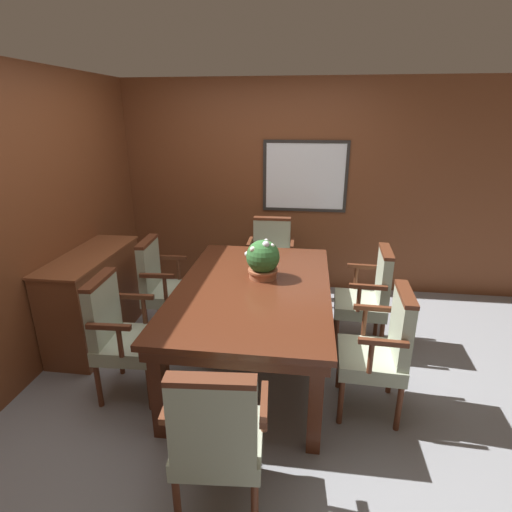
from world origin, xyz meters
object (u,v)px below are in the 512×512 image
object	(u,v)px
dining_table	(254,295)
chair_right_near	(382,347)
chair_right_far	(369,294)
chair_left_near	(120,331)
sideboard_cabinet	(95,297)
potted_plant	(263,259)
chair_left_far	(162,283)
chair_head_near	(217,435)
chair_head_far	(271,256)

from	to	relation	value
dining_table	chair_right_near	bearing A→B (deg)	-23.58
chair_right_far	dining_table	bearing A→B (deg)	-62.95
dining_table	chair_left_near	size ratio (longest dim) A/B	2.05
chair_right_far	sideboard_cabinet	xyz separation A→B (m)	(-2.54, -0.20, -0.09)
chair_right_near	potted_plant	xyz separation A→B (m)	(-0.91, 0.60, 0.39)
chair_left_far	sideboard_cabinet	size ratio (longest dim) A/B	0.81
chair_left_far	potted_plant	xyz separation A→B (m)	(1.01, -0.27, 0.39)
chair_right_near	sideboard_cabinet	bearing A→B (deg)	-102.65
chair_right_near	chair_head_near	bearing A→B (deg)	-43.45
chair_left_far	potted_plant	distance (m)	1.11
chair_head_far	chair_right_far	distance (m)	1.32
chair_left_far	chair_left_near	bearing A→B (deg)	176.94
chair_head_near	sideboard_cabinet	size ratio (longest dim) A/B	0.81
chair_right_far	chair_head_near	distance (m)	2.07
chair_right_far	potted_plant	size ratio (longest dim) A/B	2.82
chair_right_near	potted_plant	distance (m)	1.16
dining_table	chair_head_far	xyz separation A→B (m)	(0.02, 1.33, -0.14)
chair_head_far	chair_left_far	xyz separation A→B (m)	(-0.97, -0.89, 0.00)
dining_table	chair_head_near	xyz separation A→B (m)	(0.00, -1.37, -0.14)
chair_head_near	potted_plant	xyz separation A→B (m)	(0.05, 1.55, 0.39)
chair_right_near	chair_right_far	size ratio (longest dim) A/B	1.00
chair_left_far	chair_head_far	bearing A→B (deg)	-50.86
chair_right_near	chair_left_near	xyz separation A→B (m)	(-1.92, -0.04, 0.00)
chair_right_near	chair_left_far	bearing A→B (deg)	-112.14
potted_plant	chair_left_far	bearing A→B (deg)	165.14
dining_table	chair_head_near	distance (m)	1.38
chair_head_near	chair_right_far	bearing A→B (deg)	-123.12
chair_right_near	chair_left_near	world-z (taller)	same
chair_left_near	chair_right_far	distance (m)	2.14
chair_right_near	chair_left_far	xyz separation A→B (m)	(-1.92, 0.87, 0.00)
chair_left_near	chair_head_near	distance (m)	1.31
chair_left_near	chair_head_near	xyz separation A→B (m)	(0.95, -0.91, 0.00)
chair_head_far	chair_left_near	bearing A→B (deg)	-119.02
dining_table	chair_right_near	distance (m)	1.07
dining_table	sideboard_cabinet	world-z (taller)	sideboard_cabinet
dining_table	chair_left_far	size ratio (longest dim) A/B	2.05
dining_table	sideboard_cabinet	size ratio (longest dim) A/B	1.66
chair_right_far	sideboard_cabinet	world-z (taller)	chair_right_far
chair_left_near	chair_head_near	size ratio (longest dim) A/B	1.00
chair_left_far	potted_plant	world-z (taller)	potted_plant
chair_left_near	chair_left_far	bearing A→B (deg)	-2.42
chair_right_far	chair_left_near	bearing A→B (deg)	-62.01
dining_table	chair_left_near	bearing A→B (deg)	-153.91
potted_plant	sideboard_cabinet	xyz separation A→B (m)	(-1.60, 0.06, -0.48)
chair_head_far	potted_plant	bearing A→B (deg)	-88.83
chair_right_near	chair_head_far	bearing A→B (deg)	-149.37
chair_right_far	chair_head_near	size ratio (longest dim) A/B	1.00
chair_right_near	chair_right_far	distance (m)	0.87
sideboard_cabinet	chair_left_far	bearing A→B (deg)	18.88
chair_right_far	chair_left_far	xyz separation A→B (m)	(-1.95, -0.00, 0.00)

